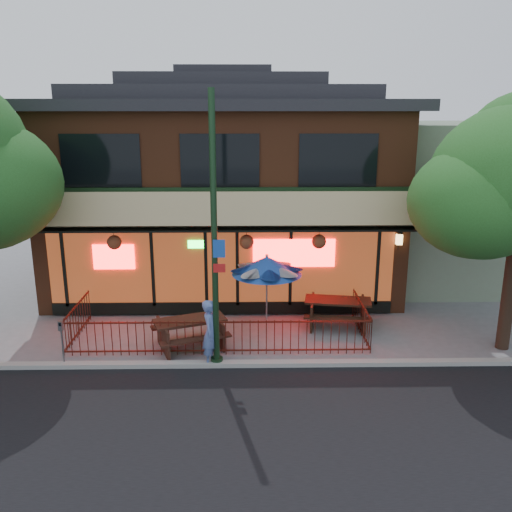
{
  "coord_description": "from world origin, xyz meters",
  "views": [
    {
      "loc": [
        0.8,
        -13.44,
        6.54
      ],
      "look_at": [
        1.08,
        2.0,
        2.31
      ],
      "focal_mm": 38.0,
      "sensor_mm": 36.0,
      "label": 1
    }
  ],
  "objects": [
    {
      "name": "patio_umbrella",
      "position": [
        1.4,
        1.95,
        2.03
      ],
      "size": [
        2.08,
        2.08,
        2.38
      ],
      "color": "gray",
      "rests_on": "ground"
    },
    {
      "name": "pedestrian",
      "position": [
        -0.15,
        -0.35,
        0.89
      ],
      "size": [
        0.55,
        0.72,
        1.78
      ],
      "primitive_type": "imported",
      "rotation": [
        0.0,
        0.0,
        1.38
      ],
      "color": "#586FB0",
      "rests_on": "ground"
    },
    {
      "name": "parking_meter_near",
      "position": [
        -4.0,
        -0.4,
        0.85
      ],
      "size": [
        0.13,
        0.12,
        1.26
      ],
      "color": "gray",
      "rests_on": "ground"
    },
    {
      "name": "street_light",
      "position": [
        0.0,
        -0.4,
        3.15
      ],
      "size": [
        0.43,
        0.32,
        7.0
      ],
      "color": "#16321A",
      "rests_on": "ground"
    },
    {
      "name": "ground",
      "position": [
        0.0,
        0.0,
        0.0
      ],
      "size": [
        80.0,
        80.0,
        0.0
      ],
      "primitive_type": "plane",
      "color": "gray",
      "rests_on": "ground"
    },
    {
      "name": "patio_fence",
      "position": [
        0.0,
        0.5,
        0.63
      ],
      "size": [
        8.44,
        2.62,
        1.0
      ],
      "color": "#4B1710",
      "rests_on": "ground"
    },
    {
      "name": "picnic_table_left",
      "position": [
        -0.8,
        0.7,
        0.55
      ],
      "size": [
        2.38,
        2.11,
        0.84
      ],
      "color": "#3C1F15",
      "rests_on": "ground"
    },
    {
      "name": "picnic_table_right",
      "position": [
        3.6,
        2.17,
        0.56
      ],
      "size": [
        2.23,
        1.84,
        0.86
      ],
      "color": "black",
      "rests_on": "ground"
    },
    {
      "name": "restaurant_building",
      "position": [
        0.0,
        7.11,
        4.13
      ],
      "size": [
        12.96,
        9.49,
        8.05
      ],
      "color": "brown",
      "rests_on": "ground"
    },
    {
      "name": "neighbor_building",
      "position": [
        9.0,
        7.7,
        3.0
      ],
      "size": [
        6.0,
        7.0,
        6.0
      ],
      "primitive_type": "cube",
      "color": "slate",
      "rests_on": "ground"
    },
    {
      "name": "curb",
      "position": [
        0.0,
        -0.5,
        0.06
      ],
      "size": [
        80.0,
        0.25,
        0.12
      ],
      "primitive_type": "cube",
      "color": "#999993",
      "rests_on": "ground"
    }
  ]
}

